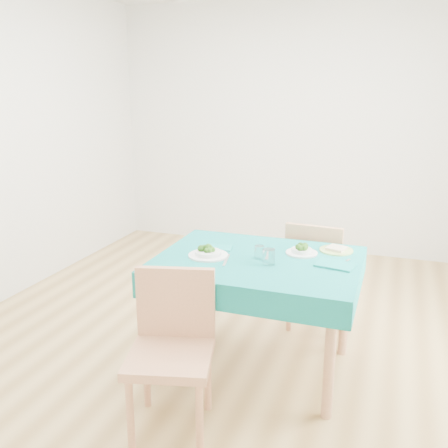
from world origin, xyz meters
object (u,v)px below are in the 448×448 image
(chair_far, at_px, (318,263))
(bowl_far, at_px, (302,249))
(chair_near, at_px, (169,337))
(side_plate, at_px, (336,250))
(table, at_px, (257,314))
(bowl_near, at_px, (208,250))

(chair_far, xyz_separation_m, bowl_far, (-0.03, -0.55, 0.28))
(chair_near, distance_m, side_plate, 1.28)
(table, height_order, chair_far, chair_far)
(bowl_near, relative_size, bowl_far, 1.24)
(chair_near, distance_m, chair_far, 1.56)
(chair_far, bearing_deg, side_plate, 116.72)
(table, relative_size, chair_near, 1.15)
(chair_far, relative_size, bowl_far, 5.05)
(bowl_near, distance_m, bowl_far, 0.60)
(chair_near, bearing_deg, side_plate, 41.60)
(table, bearing_deg, bowl_near, -168.67)
(chair_near, bearing_deg, chair_far, 55.58)
(bowl_far, xyz_separation_m, side_plate, (0.20, 0.13, -0.03))
(table, distance_m, bowl_far, 0.51)
(chair_far, xyz_separation_m, bowl_near, (-0.58, -0.79, 0.29))
(side_plate, bearing_deg, bowl_far, -146.81)
(table, relative_size, side_plate, 5.74)
(chair_near, height_order, bowl_far, chair_near)
(bowl_far, bearing_deg, table, -142.61)
(bowl_near, bearing_deg, chair_far, 54.11)
(table, distance_m, side_plate, 0.66)
(bowl_far, relative_size, side_plate, 0.94)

